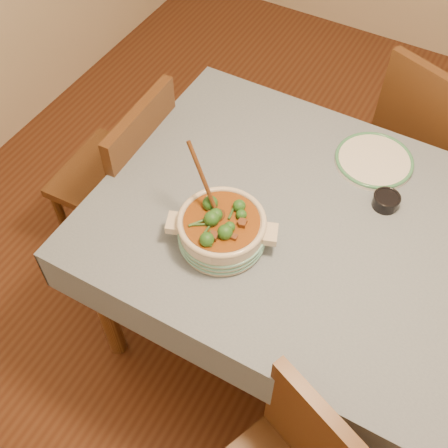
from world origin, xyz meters
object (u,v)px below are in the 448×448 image
Objects in this scene: white_plate at (374,160)px; dining_table at (345,255)px; chair_far at (430,141)px; chair_left at (127,174)px; condiment_bowl at (386,200)px; stew_casserole at (222,228)px.

dining_table is at bearing -82.07° from white_plate.
chair_left is at bearing 57.46° from chair_far.
condiment_bowl is at bearing -59.10° from white_plate.
stew_casserole is at bearing -118.27° from white_plate.
chair_left reaches higher than dining_table.
chair_left is at bearing -161.34° from white_plate.
stew_casserole reaches higher than chair_far.
stew_casserole reaches higher than dining_table.
condiment_bowl is (0.10, -0.17, 0.01)m from white_plate.
chair_far is at bearing 84.35° from dining_table.
chair_left reaches higher than condiment_bowl.
chair_far reaches higher than white_plate.
chair_left reaches higher than white_plate.
stew_casserole is 0.39× the size of chair_left.
stew_casserole is 0.72m from chair_left.
white_plate reaches higher than dining_table.
chair_left is (-0.59, 0.26, -0.32)m from stew_casserole.
chair_left is at bearing 176.93° from dining_table.
dining_table is 0.44m from stew_casserole.
stew_casserole is at bearing 87.63° from chair_far.
white_plate is at bearing 97.93° from dining_table.
white_plate is at bearing 106.74° from chair_left.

